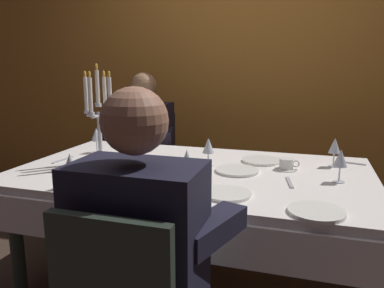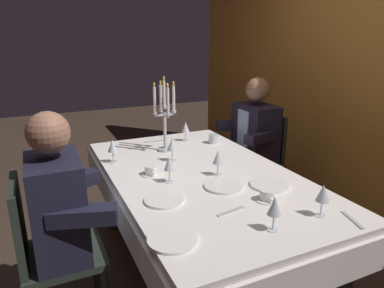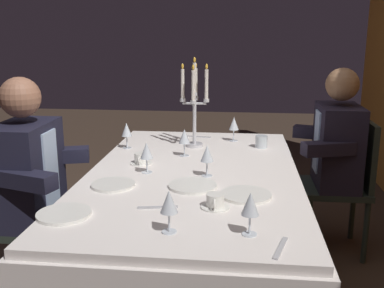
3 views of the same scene
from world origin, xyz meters
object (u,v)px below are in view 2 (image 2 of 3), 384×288
object	(u,v)px
wine_glass_4	(275,207)
coffee_cup_0	(267,196)
dining_table	(201,190)
water_tumbler_0	(213,139)
candelabra	(165,117)
wine_glass_5	(323,194)
seated_diner_1	(56,207)
dinner_plate_0	(172,240)
dinner_plate_2	(164,200)
wine_glass_3	(186,128)
coffee_cup_1	(151,171)
seated_diner_0	(256,133)
wine_glass_1	(113,146)
wine_glass_2	(169,164)
dinner_plate_3	(269,185)
wine_glass_6	(172,145)
dinner_plate_1	(224,186)

from	to	relation	value
wine_glass_4	coffee_cup_0	size ratio (longest dim) A/B	1.24
dining_table	water_tumbler_0	xyz separation A→B (m)	(-0.55, 0.38, 0.16)
candelabra	wine_glass_5	size ratio (longest dim) A/B	3.46
coffee_cup_0	seated_diner_1	world-z (taller)	seated_diner_1
dinner_plate_0	dinner_plate_2	bearing A→B (deg)	164.92
wine_glass_3	coffee_cup_1	xyz separation A→B (m)	(0.60, -0.50, -0.09)
wine_glass_3	water_tumbler_0	world-z (taller)	wine_glass_3
dinner_plate_2	coffee_cup_1	world-z (taller)	coffee_cup_1
dining_table	seated_diner_0	distance (m)	1.12
dinner_plate_2	coffee_cup_1	size ratio (longest dim) A/B	1.60
wine_glass_3	water_tumbler_0	distance (m)	0.25
coffee_cup_0	dinner_plate_2	bearing A→B (deg)	-113.83
wine_glass_4	seated_diner_0	bearing A→B (deg)	147.91
wine_glass_1	wine_glass_4	size ratio (longest dim) A/B	1.00
wine_glass_1	wine_glass_5	bearing A→B (deg)	32.51
seated_diner_1	wine_glass_4	bearing A→B (deg)	52.92
wine_glass_5	coffee_cup_0	bearing A→B (deg)	-150.44
dinner_plate_2	seated_diner_0	xyz separation A→B (m)	(-0.95, 1.24, -0.01)
wine_glass_1	wine_glass_2	distance (m)	0.54
wine_glass_5	seated_diner_0	world-z (taller)	seated_diner_0
dinner_plate_3	wine_glass_6	bearing A→B (deg)	-150.73
dining_table	wine_glass_5	world-z (taller)	wine_glass_5
wine_glass_4	water_tumbler_0	size ratio (longest dim) A/B	2.12
wine_glass_4	water_tumbler_0	world-z (taller)	wine_glass_4
wine_glass_2	coffee_cup_0	distance (m)	0.60
dinner_plate_1	wine_glass_1	world-z (taller)	wine_glass_1
dining_table	wine_glass_1	size ratio (longest dim) A/B	11.83
dinner_plate_3	wine_glass_1	bearing A→B (deg)	-136.53
dining_table	wine_glass_4	xyz separation A→B (m)	(0.75, -0.01, 0.24)
wine_glass_1	seated_diner_0	xyz separation A→B (m)	(-0.23, 1.35, -0.12)
coffee_cup_1	seated_diner_0	bearing A→B (deg)	115.33
dinner_plate_3	wine_glass_4	size ratio (longest dim) A/B	1.41
wine_glass_6	coffee_cup_0	xyz separation A→B (m)	(0.79, 0.23, -0.09)
dinner_plate_3	seated_diner_1	world-z (taller)	seated_diner_1
candelabra	wine_glass_2	world-z (taller)	candelabra
dinner_plate_0	water_tumbler_0	world-z (taller)	water_tumbler_0
candelabra	seated_diner_0	distance (m)	0.98
candelabra	wine_glass_4	world-z (taller)	candelabra
coffee_cup_0	seated_diner_0	xyz separation A→B (m)	(-1.17, 0.74, -0.03)
wine_glass_1	wine_glass_5	world-z (taller)	same
dinner_plate_2	wine_glass_2	world-z (taller)	wine_glass_2
wine_glass_3	wine_glass_6	bearing A→B (deg)	-34.74
dinner_plate_0	water_tumbler_0	bearing A→B (deg)	144.99
coffee_cup_0	wine_glass_1	bearing A→B (deg)	-146.74
dining_table	dinner_plate_1	bearing A→B (deg)	5.74
seated_diner_0	seated_diner_1	world-z (taller)	same
dining_table	dinner_plate_1	world-z (taller)	dinner_plate_1
candelabra	wine_glass_6	xyz separation A→B (m)	(0.23, -0.04, -0.15)
wine_glass_4	wine_glass_6	size ratio (longest dim) A/B	1.00
dinner_plate_3	seated_diner_0	distance (m)	1.19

